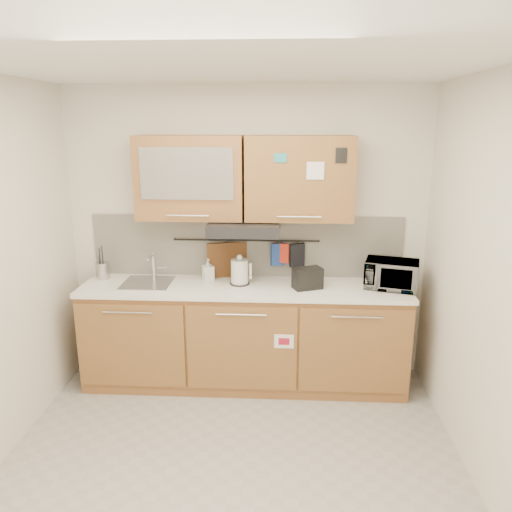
# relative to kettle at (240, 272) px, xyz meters

# --- Properties ---
(floor) EXTENTS (3.20, 3.20, 0.00)m
(floor) POSITION_rel_kettle_xyz_m (0.04, -1.23, -1.03)
(floor) COLOR #9E9993
(floor) RESTS_ON ground
(ceiling) EXTENTS (3.20, 3.20, 0.00)m
(ceiling) POSITION_rel_kettle_xyz_m (0.04, -1.23, 1.57)
(ceiling) COLOR white
(ceiling) RESTS_ON wall_back
(wall_back) EXTENTS (3.20, 0.00, 3.20)m
(wall_back) POSITION_rel_kettle_xyz_m (0.04, 0.27, 0.27)
(wall_back) COLOR silver
(wall_back) RESTS_ON ground
(wall_right) EXTENTS (0.00, 3.00, 3.00)m
(wall_right) POSITION_rel_kettle_xyz_m (1.64, -1.23, 0.27)
(wall_right) COLOR silver
(wall_right) RESTS_ON ground
(base_cabinet) EXTENTS (2.80, 0.64, 0.88)m
(base_cabinet) POSITION_rel_kettle_xyz_m (0.04, -0.04, -0.62)
(base_cabinet) COLOR olive
(base_cabinet) RESTS_ON floor
(countertop) EXTENTS (2.82, 0.62, 0.04)m
(countertop) POSITION_rel_kettle_xyz_m (0.04, -0.04, -0.13)
(countertop) COLOR white
(countertop) RESTS_ON base_cabinet
(backsplash) EXTENTS (2.80, 0.02, 0.56)m
(backsplash) POSITION_rel_kettle_xyz_m (0.04, 0.26, 0.17)
(backsplash) COLOR silver
(backsplash) RESTS_ON countertop
(upper_cabinets) EXTENTS (1.82, 0.37, 0.70)m
(upper_cabinets) POSITION_rel_kettle_xyz_m (0.03, 0.09, 0.81)
(upper_cabinets) COLOR olive
(upper_cabinets) RESTS_ON wall_back
(range_hood) EXTENTS (0.60, 0.46, 0.10)m
(range_hood) POSITION_rel_kettle_xyz_m (0.04, 0.02, 0.39)
(range_hood) COLOR black
(range_hood) RESTS_ON upper_cabinets
(sink) EXTENTS (0.42, 0.40, 0.26)m
(sink) POSITION_rel_kettle_xyz_m (-0.81, -0.02, -0.10)
(sink) COLOR silver
(sink) RESTS_ON countertop
(utensil_rail) EXTENTS (1.30, 0.02, 0.02)m
(utensil_rail) POSITION_rel_kettle_xyz_m (0.04, 0.22, 0.23)
(utensil_rail) COLOR black
(utensil_rail) RESTS_ON backsplash
(utensil_crock) EXTENTS (0.13, 0.13, 0.30)m
(utensil_crock) POSITION_rel_kettle_xyz_m (-1.25, 0.09, -0.03)
(utensil_crock) COLOR #AEAEB3
(utensil_crock) RESTS_ON countertop
(kettle) EXTENTS (0.19, 0.17, 0.27)m
(kettle) POSITION_rel_kettle_xyz_m (0.00, 0.00, 0.00)
(kettle) COLOR silver
(kettle) RESTS_ON countertop
(toaster) EXTENTS (0.27, 0.22, 0.18)m
(toaster) POSITION_rel_kettle_xyz_m (0.58, -0.09, -0.01)
(toaster) COLOR black
(toaster) RESTS_ON countertop
(microwave) EXTENTS (0.50, 0.40, 0.24)m
(microwave) POSITION_rel_kettle_xyz_m (1.29, -0.03, 0.02)
(microwave) COLOR #999999
(microwave) RESTS_ON countertop
(soap_bottle) EXTENTS (0.12, 0.12, 0.20)m
(soap_bottle) POSITION_rel_kettle_xyz_m (-0.29, 0.09, -0.00)
(soap_bottle) COLOR #999999
(soap_bottle) RESTS_ON countertop
(cutting_board) EXTENTS (0.36, 0.14, 0.45)m
(cutting_board) POSITION_rel_kettle_xyz_m (-0.13, 0.20, -0.01)
(cutting_board) COLOR brown
(cutting_board) RESTS_ON utensil_rail
(oven_mitt) EXTENTS (0.12, 0.08, 0.20)m
(oven_mitt) POSITION_rel_kettle_xyz_m (0.32, 0.20, 0.11)
(oven_mitt) COLOR #21429A
(oven_mitt) RESTS_ON utensil_rail
(dark_pouch) EXTENTS (0.14, 0.09, 0.21)m
(dark_pouch) POSITION_rel_kettle_xyz_m (0.50, 0.20, 0.11)
(dark_pouch) COLOR black
(dark_pouch) RESTS_ON utensil_rail
(pot_holder) EXTENTS (0.14, 0.06, 0.18)m
(pot_holder) POSITION_rel_kettle_xyz_m (0.36, 0.20, 0.13)
(pot_holder) COLOR red
(pot_holder) RESTS_ON utensil_rail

